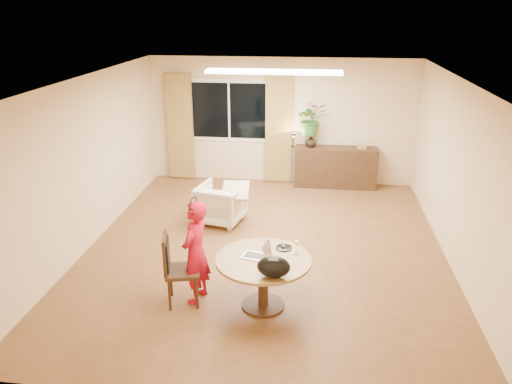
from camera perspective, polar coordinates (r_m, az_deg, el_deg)
floor at (r=7.86m, az=1.04°, el=-6.47°), size 6.50×6.50×0.00m
ceiling at (r=7.06m, az=1.17°, el=12.64°), size 6.50×6.50×0.00m
wall_back at (r=10.48m, az=2.94°, el=8.07°), size 5.50×0.00×5.50m
wall_left at (r=8.10m, az=-18.67°, el=3.16°), size 0.00×6.50×6.50m
wall_right at (r=7.61m, az=22.19°, el=1.60°), size 0.00×6.50×6.50m
window at (r=10.56m, az=-3.09°, el=9.26°), size 1.70×0.03×1.30m
curtain_left at (r=10.79m, az=-8.67°, el=7.38°), size 0.55×0.08×2.25m
curtain_right at (r=10.43m, az=2.61°, el=7.13°), size 0.55×0.08×2.25m
ceiling_panel at (r=8.25m, az=2.04°, el=13.56°), size 2.20×0.35×0.05m
dining_table at (r=6.22m, az=0.84°, el=-8.79°), size 1.18×1.18×0.67m
dining_chair at (r=6.39m, az=-8.38°, el=-8.71°), size 0.54×0.51×0.95m
child at (r=6.33m, az=-6.91°, el=-6.84°), size 0.56×0.43×1.36m
laptop at (r=6.14m, az=-0.08°, el=-6.49°), size 0.37×0.29×0.22m
tumbler at (r=6.34m, az=1.30°, el=-6.09°), size 0.09×0.09×0.12m
wine_glass at (r=6.23m, az=4.64°, el=-6.32°), size 0.08×0.08×0.19m
pot_lid at (r=6.39m, az=3.21°, el=-6.32°), size 0.21×0.21×0.03m
handbag at (r=5.71m, az=2.03°, el=-8.56°), size 0.43×0.32×0.26m
armchair at (r=8.67m, az=-4.03°, el=-1.32°), size 0.89×0.91×0.69m
throw at (r=8.44m, az=-2.36°, el=0.71°), size 0.49×0.58×0.03m
sideboard at (r=10.47m, az=9.06°, el=2.82°), size 1.68×0.41×0.84m
vase at (r=10.31m, az=6.28°, el=5.82°), size 0.25×0.25×0.25m
bouquet at (r=10.20m, az=6.30°, el=8.29°), size 0.70×0.64×0.66m
book_stack at (r=10.37m, az=11.98°, el=5.10°), size 0.21×0.18×0.08m
desk_lamp at (r=10.26m, az=4.29°, el=6.00°), size 0.15×0.15×0.31m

